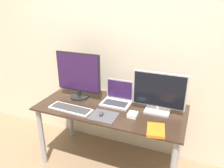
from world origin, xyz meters
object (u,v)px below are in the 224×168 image
object	(u,v)px
book	(156,130)
laptop	(118,97)
power_brick	(133,115)
monitor_left	(78,75)
keyboard	(71,109)
mouse	(101,114)
monitor_right	(159,93)

from	to	relation	value
book	laptop	bearing A→B (deg)	141.92
book	power_brick	distance (m)	0.30
monitor_left	book	bearing A→B (deg)	-20.10
monitor_left	keyboard	size ratio (longest dim) A/B	1.13
mouse	monitor_left	bearing A→B (deg)	144.97
monitor_right	laptop	bearing A→B (deg)	174.19
monitor_right	book	world-z (taller)	monitor_right
monitor_left	power_brick	distance (m)	0.74
laptop	keyboard	xyz separation A→B (m)	(-0.38, -0.33, -0.05)
monitor_left	monitor_right	bearing A→B (deg)	-0.00
monitor_right	book	size ratio (longest dim) A/B	2.22
monitor_left	keyboard	bearing A→B (deg)	-77.94
laptop	book	xyz separation A→B (m)	(0.49, -0.38, -0.05)
monitor_right	keyboard	world-z (taller)	monitor_right
laptop	book	bearing A→B (deg)	-38.08
laptop	power_brick	xyz separation A→B (m)	(0.24, -0.22, -0.04)
mouse	power_brick	world-z (taller)	power_brick
keyboard	laptop	bearing A→B (deg)	40.88
monitor_left	keyboard	distance (m)	0.39
monitor_left	laptop	world-z (taller)	monitor_left
monitor_right	keyboard	bearing A→B (deg)	-160.81
mouse	book	xyz separation A→B (m)	(0.53, -0.06, -0.01)
monitor_left	power_brick	world-z (taller)	monitor_left
keyboard	mouse	bearing A→B (deg)	0.89
laptop	keyboard	world-z (taller)	laptop
keyboard	power_brick	bearing A→B (deg)	9.81
book	power_brick	xyz separation A→B (m)	(-0.25, 0.16, 0.01)
power_brick	monitor_right	bearing A→B (deg)	41.67
monitor_right	book	bearing A→B (deg)	-80.81
laptop	keyboard	size ratio (longest dim) A/B	0.66
keyboard	book	bearing A→B (deg)	-3.73
monitor_right	mouse	world-z (taller)	monitor_right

